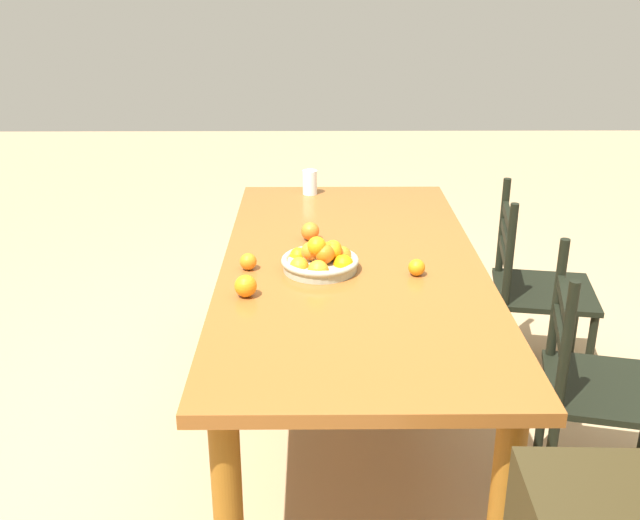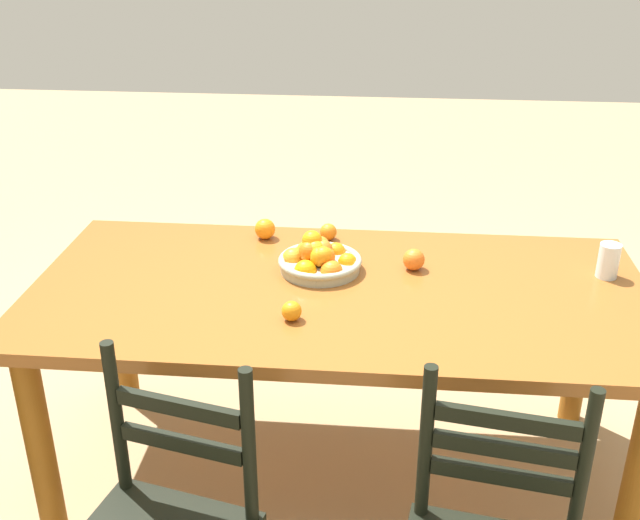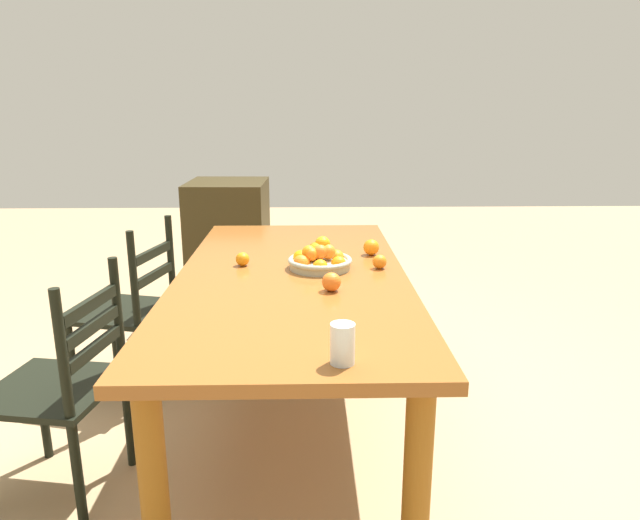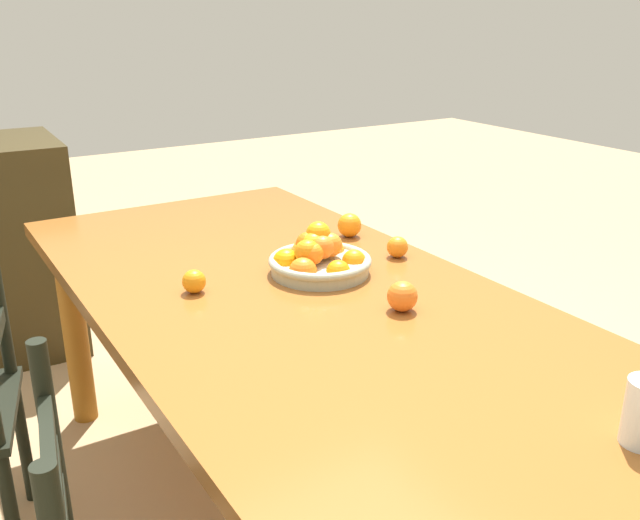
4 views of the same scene
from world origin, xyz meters
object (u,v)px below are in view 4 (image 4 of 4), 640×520
(fruit_bowl, at_px, (318,259))
(orange_loose_2, at_px, (194,281))
(dining_table, at_px, (295,324))
(cabinet, at_px, (3,248))
(orange_loose_1, at_px, (350,225))
(orange_loose_0, at_px, (397,247))
(orange_loose_3, at_px, (402,296))

(fruit_bowl, bearing_deg, orange_loose_2, 81.74)
(dining_table, distance_m, cabinet, 1.81)
(dining_table, distance_m, orange_loose_1, 0.51)
(orange_loose_0, distance_m, orange_loose_1, 0.24)
(dining_table, distance_m, orange_loose_0, 0.42)
(dining_table, xyz_separation_m, orange_loose_3, (-0.25, -0.16, 0.13))
(fruit_bowl, bearing_deg, orange_loose_1, -48.78)
(dining_table, bearing_deg, orange_loose_1, -51.09)
(orange_loose_2, bearing_deg, dining_table, -119.48)
(fruit_bowl, relative_size, orange_loose_1, 3.73)
(orange_loose_0, bearing_deg, orange_loose_1, 2.69)
(orange_loose_0, bearing_deg, orange_loose_3, 143.96)
(orange_loose_0, relative_size, orange_loose_2, 1.02)
(cabinet, xyz_separation_m, orange_loose_0, (-1.65, -0.91, 0.32))
(orange_loose_2, xyz_separation_m, orange_loose_3, (-0.38, -0.39, 0.01))
(dining_table, xyz_separation_m, orange_loose_1, (0.31, -0.38, 0.14))
(orange_loose_3, bearing_deg, orange_loose_1, -21.50)
(dining_table, xyz_separation_m, cabinet, (1.72, 0.51, -0.20))
(orange_loose_2, relative_size, orange_loose_3, 0.82)
(cabinet, relative_size, orange_loose_3, 12.41)
(orange_loose_1, xyz_separation_m, orange_loose_3, (-0.56, 0.22, -0.00))
(fruit_bowl, distance_m, orange_loose_2, 0.36)
(cabinet, height_order, fruit_bowl, cabinet)
(dining_table, bearing_deg, orange_loose_2, 60.52)
(dining_table, relative_size, orange_loose_2, 32.97)
(orange_loose_1, bearing_deg, orange_loose_2, 106.31)
(dining_table, xyz_separation_m, orange_loose_2, (0.13, 0.23, 0.13))
(dining_table, height_order, cabinet, cabinet)
(dining_table, height_order, orange_loose_2, orange_loose_2)
(dining_table, height_order, orange_loose_1, orange_loose_1)
(dining_table, bearing_deg, cabinet, 16.54)
(fruit_bowl, bearing_deg, cabinet, 21.05)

